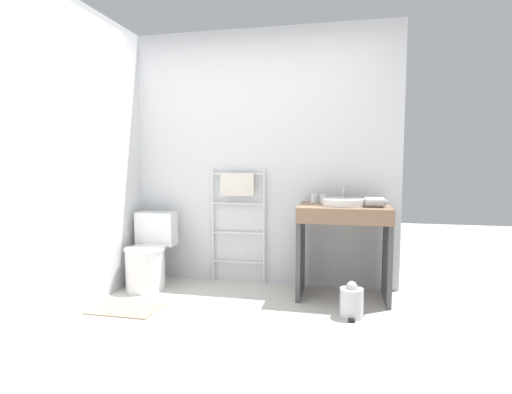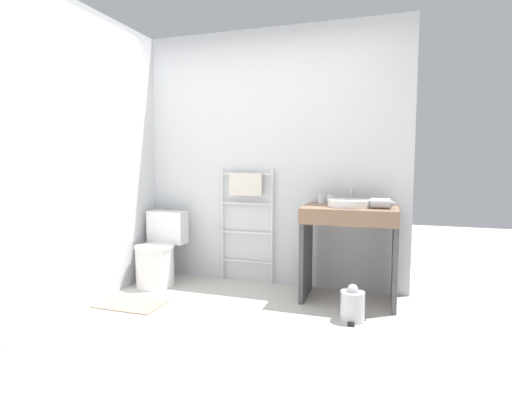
# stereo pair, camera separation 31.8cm
# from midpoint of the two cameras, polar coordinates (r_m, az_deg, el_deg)

# --- Properties ---
(ground_plane) EXTENTS (12.00, 12.00, 0.00)m
(ground_plane) POSITION_cam_midpoint_polar(r_m,az_deg,el_deg) (2.82, -10.35, -21.20)
(ground_plane) COLOR beige
(wall_back) EXTENTS (2.79, 0.12, 2.55)m
(wall_back) POSITION_cam_midpoint_polar(r_m,az_deg,el_deg) (4.08, -1.89, 5.53)
(wall_back) COLOR silver
(wall_back) RESTS_ON ground_plane
(wall_side) EXTENTS (0.12, 2.31, 2.55)m
(wall_side) POSITION_cam_midpoint_polar(r_m,az_deg,el_deg) (3.88, -24.68, 5.08)
(wall_side) COLOR silver
(wall_side) RESTS_ON ground_plane
(toilet) EXTENTS (0.40, 0.54, 0.74)m
(toilet) POSITION_cam_midpoint_polar(r_m,az_deg,el_deg) (4.16, -17.25, -8.14)
(toilet) COLOR white
(toilet) RESTS_ON ground_plane
(towel_radiator) EXTENTS (0.57, 0.06, 1.17)m
(towel_radiator) POSITION_cam_midpoint_polar(r_m,az_deg,el_deg) (4.04, -4.89, -0.65)
(towel_radiator) COLOR silver
(towel_radiator) RESTS_ON ground_plane
(vanity_counter) EXTENTS (0.81, 0.55, 0.85)m
(vanity_counter) POSITION_cam_midpoint_polar(r_m,az_deg,el_deg) (3.67, 9.96, -5.74)
(vanity_counter) COLOR #84664C
(vanity_counter) RESTS_ON ground_plane
(sink_basin) EXTENTS (0.38, 0.38, 0.06)m
(sink_basin) POSITION_cam_midpoint_polar(r_m,az_deg,el_deg) (3.62, 9.99, -0.70)
(sink_basin) COLOR white
(sink_basin) RESTS_ON vanity_counter
(faucet) EXTENTS (0.02, 0.10, 0.15)m
(faucet) POSITION_cam_midpoint_polar(r_m,az_deg,el_deg) (3.82, 10.12, 0.54)
(faucet) COLOR silver
(faucet) RESTS_ON vanity_counter
(cup_near_wall) EXTENTS (0.06, 0.06, 0.08)m
(cup_near_wall) POSITION_cam_midpoint_polar(r_m,az_deg,el_deg) (3.84, 5.99, -0.20)
(cup_near_wall) COLOR white
(cup_near_wall) RESTS_ON vanity_counter
(cup_near_edge) EXTENTS (0.06, 0.06, 0.08)m
(cup_near_edge) POSITION_cam_midpoint_polar(r_m,az_deg,el_deg) (3.80, 7.30, -0.27)
(cup_near_edge) COLOR white
(cup_near_edge) RESTS_ON vanity_counter
(hair_dryer) EXTENTS (0.21, 0.20, 0.09)m
(hair_dryer) POSITION_cam_midpoint_polar(r_m,az_deg,el_deg) (3.56, 14.26, -0.71)
(hair_dryer) COLOR #B7B7BC
(hair_dryer) RESTS_ON vanity_counter
(trash_bin) EXTENTS (0.19, 0.22, 0.29)m
(trash_bin) POSITION_cam_midpoint_polar(r_m,az_deg,el_deg) (3.35, 10.79, -14.52)
(trash_bin) COLOR silver
(trash_bin) RESTS_ON ground_plane
(bath_mat) EXTENTS (0.56, 0.36, 0.01)m
(bath_mat) POSITION_cam_midpoint_polar(r_m,az_deg,el_deg) (3.71, -20.65, -14.72)
(bath_mat) COLOR gray
(bath_mat) RESTS_ON ground_plane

